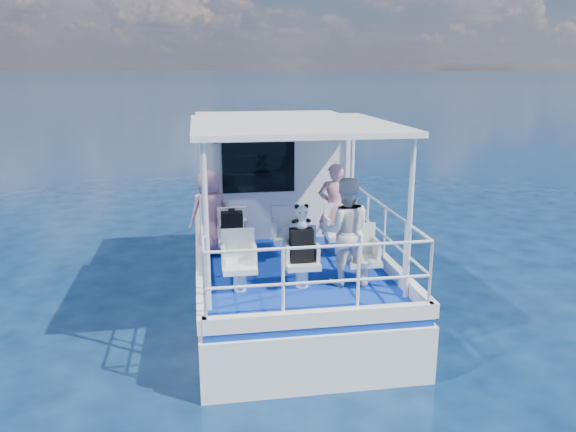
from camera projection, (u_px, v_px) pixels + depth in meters
The scene contains 20 objects.
ground at pixel (289, 312), 9.42m from camera, with size 2000.00×2000.00×0.00m, color #071837.
hull at pixel (281, 290), 10.37m from camera, with size 3.00×7.00×1.60m, color white.
deck at pixel (281, 246), 10.16m from camera, with size 2.90×6.90×0.10m, color navy.
cabin at pixel (271, 171), 11.11m from camera, with size 2.85×2.00×2.20m, color white.
canopy at pixel (292, 125), 8.43m from camera, with size 3.00×3.20×0.08m, color white.
canopy_posts at pixel (292, 200), 8.67m from camera, with size 2.77×2.97×2.20m.
railings at pixel (296, 243), 8.51m from camera, with size 2.84×3.59×1.00m, color white, non-canonical shape.
seat_port_fwd at pixel (233, 249), 9.19m from camera, with size 0.48×0.46×0.38m, color silver.
seat_center_fwd at pixel (288, 247), 9.33m from camera, with size 0.48×0.46×0.38m, color silver.
seat_stbd_fwd at pixel (340, 244), 9.47m from camera, with size 0.48×0.46×0.38m, color silver.
seat_port_aft at pixel (240, 278), 7.95m from camera, with size 0.48×0.46×0.38m, color silver.
seat_center_aft at pixel (302, 274), 8.09m from camera, with size 0.48×0.46×0.38m, color silver.
seat_stbd_aft at pixel (362, 271), 8.23m from camera, with size 0.48×0.46×0.38m, color silver.
passenger_port_fwd at pixel (210, 213), 9.40m from camera, with size 0.54×0.39×1.44m, color #CB839D.
passenger_stbd_fwd at pixel (334, 207), 9.58m from camera, with size 0.56×0.37×1.53m, color pink.
passenger_stbd_aft at pixel (345, 231), 8.08m from camera, with size 0.77×0.60×1.58m, color white.
backpack_port at pixel (232, 226), 9.06m from camera, with size 0.34×0.19×0.45m, color black.
backpack_center at pixel (301, 245), 7.98m from camera, with size 0.33×0.18×0.49m, color black.
compact_camera at pixel (231, 210), 8.98m from camera, with size 0.10×0.06×0.06m, color black.
panda at pixel (302, 217), 7.87m from camera, with size 0.23×0.19×0.36m, color silver, non-canonical shape.
Camera 1 is at (-1.42, -8.58, 3.95)m, focal length 35.00 mm.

